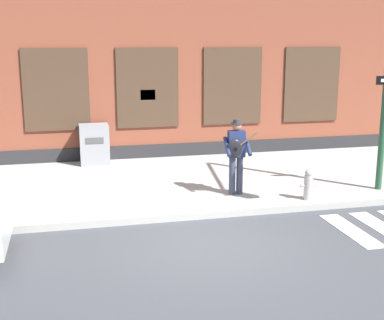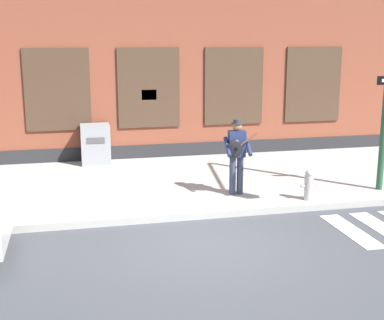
% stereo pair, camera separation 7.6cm
% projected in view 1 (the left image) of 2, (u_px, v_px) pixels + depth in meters
% --- Properties ---
extents(ground_plane, '(160.00, 160.00, 0.00)m').
position_uv_depth(ground_plane, '(204.00, 244.00, 9.84)').
color(ground_plane, '#424449').
extents(sidewalk, '(28.00, 5.42, 0.15)m').
position_uv_depth(sidewalk, '(165.00, 183.00, 13.63)').
color(sidewalk, '#ADAAA3').
rests_on(sidewalk, ground).
extents(building_backdrop, '(28.00, 4.06, 7.47)m').
position_uv_depth(building_backdrop, '(137.00, 37.00, 17.27)').
color(building_backdrop, brown).
rests_on(building_backdrop, ground).
extents(busker, '(0.71, 0.55, 1.75)m').
position_uv_depth(busker, '(236.00, 152.00, 12.17)').
color(busker, '#33384C').
rests_on(busker, sidewalk).
extents(utility_box, '(0.82, 0.68, 1.14)m').
position_uv_depth(utility_box, '(94.00, 144.00, 15.27)').
color(utility_box, gray).
rests_on(utility_box, sidewalk).
extents(fire_hydrant, '(0.38, 0.20, 0.70)m').
position_uv_depth(fire_hydrant, '(308.00, 185.00, 11.93)').
color(fire_hydrant, '#B2ADA8').
rests_on(fire_hydrant, sidewalk).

